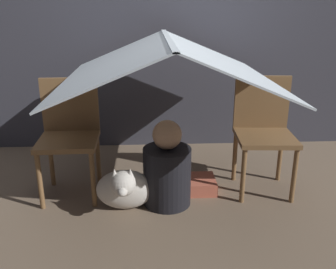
% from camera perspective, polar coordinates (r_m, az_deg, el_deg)
% --- Properties ---
extents(ground_plane, '(8.80, 8.80, 0.00)m').
position_cam_1_polar(ground_plane, '(2.85, 0.12, -9.86)').
color(ground_plane, '#7A6651').
extents(wall_back, '(7.00, 0.05, 2.50)m').
position_cam_1_polar(wall_back, '(3.67, -0.90, 17.18)').
color(wall_back, '#3D3D47').
rests_on(wall_back, ground_plane).
extents(chair_left, '(0.44, 0.44, 0.87)m').
position_cam_1_polar(chair_left, '(2.88, -14.79, 0.43)').
color(chair_left, brown).
rests_on(chair_left, ground_plane).
extents(chair_right, '(0.45, 0.45, 0.87)m').
position_cam_1_polar(chair_right, '(2.95, 14.34, 0.91)').
color(chair_right, brown).
rests_on(chair_right, ground_plane).
extents(sheet_canopy, '(1.47, 1.54, 0.31)m').
position_cam_1_polar(sheet_canopy, '(2.63, -0.00, 11.27)').
color(sheet_canopy, silver).
extents(person_front, '(0.34, 0.34, 0.64)m').
position_cam_1_polar(person_front, '(2.69, -0.13, -5.49)').
color(person_front, black).
rests_on(person_front, ground_plane).
extents(dog, '(0.41, 0.36, 0.38)m').
position_cam_1_polar(dog, '(2.65, -6.65, -8.12)').
color(dog, silver).
rests_on(dog, ground_plane).
extents(floor_cushion, '(0.33, 0.26, 0.10)m').
position_cam_1_polar(floor_cushion, '(2.97, 4.01, -7.59)').
color(floor_cushion, '#CC664C').
rests_on(floor_cushion, ground_plane).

